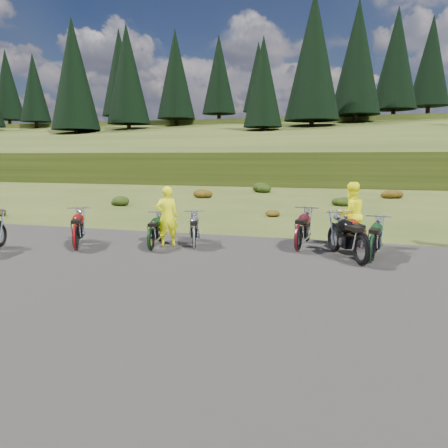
% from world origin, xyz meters
% --- Properties ---
extents(ground, '(300.00, 300.00, 0.00)m').
position_xyz_m(ground, '(0.00, 0.00, 0.00)').
color(ground, '#384B19').
rests_on(ground, ground).
extents(gravel_pad, '(20.00, 12.00, 0.04)m').
position_xyz_m(gravel_pad, '(0.00, -2.00, 0.00)').
color(gravel_pad, black).
rests_on(gravel_pad, ground).
extents(hill_slope, '(300.00, 45.97, 9.37)m').
position_xyz_m(hill_slope, '(0.00, 50.00, 0.00)').
color(hill_slope, '#2E3F15').
rests_on(hill_slope, ground).
extents(hill_plateau, '(300.00, 90.00, 9.17)m').
position_xyz_m(hill_plateau, '(0.00, 110.00, 0.00)').
color(hill_plateau, '#2E3F15').
rests_on(hill_plateau, ground).
extents(conifer_10, '(7.04, 7.04, 18.00)m').
position_xyz_m(conifer_10, '(-75.00, 77.00, 19.16)').
color(conifer_10, black).
rests_on(conifer_10, ground).
extents(conifer_13, '(5.72, 5.72, 15.00)m').
position_xyz_m(conifer_13, '(-57.00, 64.00, 15.86)').
color(conifer_13, black).
rests_on(conifer_13, ground).
extents(conifer_14, '(5.28, 5.28, 14.00)m').
position_xyz_m(conifer_14, '(-51.00, 70.00, 16.55)').
color(conifer_14, black).
rests_on(conifer_14, ground).
extents(conifer_15, '(7.92, 7.92, 20.00)m').
position_xyz_m(conifer_15, '(-45.00, 76.00, 20.16)').
color(conifer_15, black).
rests_on(conifer_15, ground).
extents(conifer_16, '(7.48, 7.48, 19.00)m').
position_xyz_m(conifer_16, '(-39.00, 51.00, 15.28)').
color(conifer_16, black).
rests_on(conifer_16, ground).
extents(conifer_17, '(7.04, 7.04, 18.00)m').
position_xyz_m(conifer_17, '(-33.00, 57.00, 15.97)').
color(conifer_17, black).
rests_on(conifer_17, ground).
extents(conifer_18, '(6.60, 6.60, 17.00)m').
position_xyz_m(conifer_18, '(-27.00, 63.00, 16.66)').
color(conifer_18, black).
rests_on(conifer_18, ground).
extents(conifer_19, '(6.16, 6.16, 16.00)m').
position_xyz_m(conifer_19, '(-21.00, 69.00, 17.36)').
color(conifer_19, black).
rests_on(conifer_19, ground).
extents(conifer_20, '(5.72, 5.72, 15.00)m').
position_xyz_m(conifer_20, '(-15.00, 75.00, 17.65)').
color(conifer_20, black).
rests_on(conifer_20, ground).
extents(conifer_21, '(5.28, 5.28, 14.00)m').
position_xyz_m(conifer_21, '(-9.00, 50.00, 12.56)').
color(conifer_21, black).
rests_on(conifer_21, ground).
extents(conifer_22, '(7.92, 7.92, 20.00)m').
position_xyz_m(conifer_22, '(-3.00, 56.00, 16.77)').
color(conifer_22, black).
rests_on(conifer_22, ground).
extents(conifer_23, '(7.48, 7.48, 19.00)m').
position_xyz_m(conifer_23, '(3.00, 62.00, 17.47)').
color(conifer_23, black).
rests_on(conifer_23, ground).
extents(conifer_24, '(7.04, 7.04, 18.00)m').
position_xyz_m(conifer_24, '(9.00, 68.00, 18.16)').
color(conifer_24, black).
rests_on(conifer_24, ground).
extents(conifer_25, '(6.60, 6.60, 17.00)m').
position_xyz_m(conifer_25, '(15.00, 74.00, 18.66)').
color(conifer_25, black).
rests_on(conifer_25, ground).
extents(shrub_0, '(0.77, 0.77, 0.45)m').
position_xyz_m(shrub_0, '(-12.00, 6.00, 0.23)').
color(shrub_0, '#5E2F0B').
rests_on(shrub_0, ground).
extents(shrub_1, '(1.03, 1.03, 0.61)m').
position_xyz_m(shrub_1, '(-9.10, 11.30, 0.31)').
color(shrub_1, black).
rests_on(shrub_1, ground).
extents(shrub_2, '(1.30, 1.30, 0.77)m').
position_xyz_m(shrub_2, '(-6.20, 16.60, 0.38)').
color(shrub_2, '#5E2F0B').
rests_on(shrub_2, ground).
extents(shrub_3, '(1.56, 1.56, 0.92)m').
position_xyz_m(shrub_3, '(-3.30, 21.90, 0.46)').
color(shrub_3, black).
rests_on(shrub_3, ground).
extents(shrub_4, '(0.77, 0.77, 0.45)m').
position_xyz_m(shrub_4, '(-0.40, 9.20, 0.23)').
color(shrub_4, '#5E2F0B').
rests_on(shrub_4, ground).
extents(shrub_5, '(1.03, 1.03, 0.61)m').
position_xyz_m(shrub_5, '(2.50, 14.50, 0.31)').
color(shrub_5, black).
rests_on(shrub_5, ground).
extents(shrub_6, '(1.30, 1.30, 0.77)m').
position_xyz_m(shrub_6, '(5.40, 19.80, 0.38)').
color(shrub_6, '#5E2F0B').
rests_on(shrub_6, ground).
extents(motorcycle_1, '(1.62, 2.19, 1.11)m').
position_xyz_m(motorcycle_1, '(-4.32, 0.53, 0.00)').
color(motorcycle_1, maroon).
rests_on(motorcycle_1, ground).
extents(motorcycle_2, '(1.04, 1.99, 0.99)m').
position_xyz_m(motorcycle_2, '(-2.29, 1.07, 0.00)').
color(motorcycle_2, black).
rests_on(motorcycle_2, ground).
extents(motorcycle_3, '(1.22, 1.98, 0.99)m').
position_xyz_m(motorcycle_3, '(-1.24, 1.66, 0.00)').
color(motorcycle_3, '#B8B8BD').
rests_on(motorcycle_3, ground).
extents(motorcycle_4, '(0.88, 2.21, 1.13)m').
position_xyz_m(motorcycle_4, '(1.64, 2.12, 0.00)').
color(motorcycle_4, '#470B13').
rests_on(motorcycle_4, ground).
extents(motorcycle_5, '(1.70, 2.38, 1.20)m').
position_xyz_m(motorcycle_5, '(3.27, 0.97, 0.00)').
color(motorcycle_5, black).
rests_on(motorcycle_5, ground).
extents(motorcycle_6, '(1.33, 2.17, 1.08)m').
position_xyz_m(motorcycle_6, '(3.31, 1.94, 0.00)').
color(motorcycle_6, maroon).
rests_on(motorcycle_6, ground).
extents(motorcycle_7, '(0.99, 2.10, 1.06)m').
position_xyz_m(motorcycle_7, '(3.53, 1.36, 0.00)').
color(motorcycle_7, '#0E3315').
rests_on(motorcycle_7, ground).
extents(person_middle, '(0.76, 0.68, 1.74)m').
position_xyz_m(person_middle, '(-2.15, 1.88, 0.87)').
color(person_middle, '#FCFF0D').
rests_on(person_middle, ground).
extents(person_right_a, '(1.15, 1.08, 1.88)m').
position_xyz_m(person_right_a, '(2.99, 3.25, 0.94)').
color(person_right_a, '#FCFF0D').
rests_on(person_right_a, ground).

